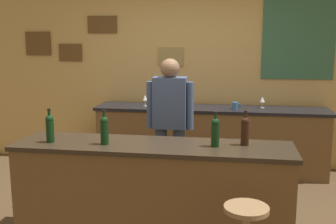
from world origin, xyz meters
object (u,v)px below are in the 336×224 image
wine_bottle_c (215,131)px  coffee_mug (235,106)px  wine_glass_b (182,99)px  bartender (170,121)px  wine_glass_c (262,100)px  wine_bottle_a (50,127)px  wine_glass_a (145,98)px  wine_bottle_b (104,129)px  wine_bottle_d (245,130)px

wine_bottle_c → coffee_mug: size_ratio=2.45×
coffee_mug → wine_glass_b: bearing=178.0°
bartender → wine_glass_c: bartender is taller
wine_bottle_a → wine_glass_a: wine_bottle_a is taller
wine_bottle_c → wine_bottle_b: bearing=-175.4°
wine_bottle_c → wine_glass_a: bearing=117.4°
wine_bottle_a → wine_bottle_d: bearing=5.8°
wine_glass_b → wine_bottle_d: bearing=-67.4°
wine_bottle_a → wine_glass_c: wine_bottle_a is taller
wine_bottle_b → wine_glass_b: 2.12m
wine_glass_c → bartender: bearing=-131.4°
bartender → wine_glass_a: 1.23m
bartender → coffee_mug: (0.71, 1.05, 0.01)m
bartender → wine_bottle_b: bearing=-113.3°
bartender → wine_glass_b: (-0.01, 1.08, 0.07)m
coffee_mug → wine_bottle_c: bearing=-95.1°
wine_glass_a → wine_bottle_c: bearing=-62.6°
wine_bottle_d → coffee_mug: 1.89m
wine_bottle_d → coffee_mug: (-0.08, 1.89, -0.11)m
bartender → wine_bottle_b: 1.09m
wine_bottle_c → wine_glass_b: size_ratio=1.97×
coffee_mug → wine_glass_c: bearing=23.6°
bartender → wine_glass_a: bearing=115.0°
wine_bottle_b → wine_bottle_c: bearing=4.6°
wine_bottle_b → wine_glass_b: wine_bottle_b is taller
wine_glass_a → coffee_mug: (1.23, -0.06, -0.06)m
wine_glass_a → coffee_mug: 1.23m
wine_bottle_c → coffee_mug: 1.98m
wine_bottle_b → wine_glass_b: (0.42, 2.08, -0.05)m
wine_bottle_a → wine_bottle_d: (1.72, 0.17, 0.00)m
wine_bottle_d → wine_glass_c: wine_bottle_d is taller
wine_bottle_c → wine_bottle_d: size_ratio=1.00×
wine_bottle_a → wine_bottle_c: size_ratio=1.00×
bartender → wine_bottle_b: bartender is taller
wine_bottle_d → wine_glass_b: 2.07m
wine_bottle_d → wine_glass_a: wine_bottle_d is taller
wine_glass_c → wine_glass_b: bearing=-173.1°
wine_bottle_a → coffee_mug: bearing=51.5°
wine_bottle_c → wine_bottle_d: 0.27m
wine_glass_a → wine_glass_c: bearing=3.6°
wine_bottle_d → wine_glass_c: 2.06m
bartender → wine_bottle_c: 1.07m
wine_bottle_c → wine_glass_c: wine_bottle_c is taller
wine_bottle_a → wine_glass_a: size_ratio=1.97×
wine_bottle_c → wine_bottle_d: (0.25, 0.09, 0.00)m
wine_bottle_b → wine_bottle_a: bearing=-179.0°
bartender → wine_glass_a: (-0.52, 1.11, 0.07)m
wine_bottle_a → wine_bottle_d: 1.73m
coffee_mug → bartender: bearing=-124.0°
wine_bottle_c → wine_bottle_a: bearing=-176.7°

